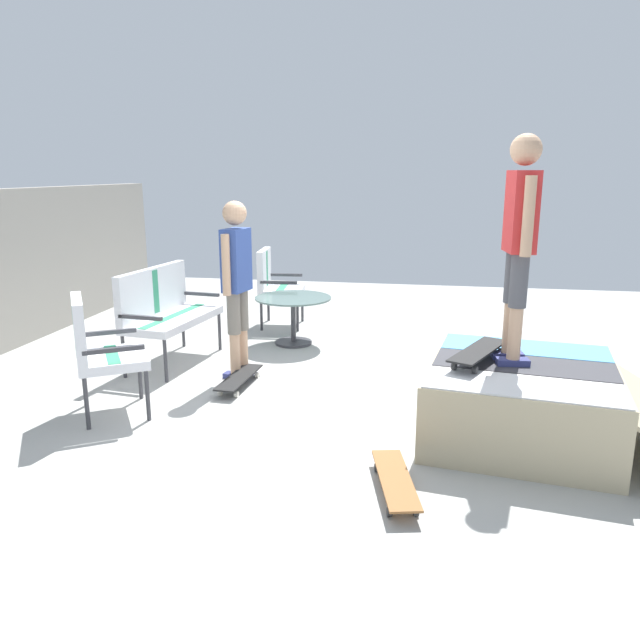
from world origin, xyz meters
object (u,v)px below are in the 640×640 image
at_px(patio_bench, 164,306).
at_px(skateboard_spare, 395,480).
at_px(skate_ramp, 525,401).
at_px(person_skater, 520,233).
at_px(person_watching, 237,276).
at_px(patio_table, 293,311).
at_px(skateboard_on_ramp, 479,352).
at_px(patio_chair_by_wall, 97,345).
at_px(patio_chair_near_house, 274,280).
at_px(skateboard_by_bench, 239,378).

bearing_deg(patio_bench, skateboard_spare, -132.08).
relative_size(skate_ramp, skateboard_spare, 2.82).
bearing_deg(person_skater, person_watching, 69.31).
relative_size(patio_table, skateboard_on_ramp, 1.11).
bearing_deg(person_skater, skateboard_on_ramp, 103.13).
distance_m(patio_chair_by_wall, person_skater, 3.46).
bearing_deg(patio_chair_near_house, skateboard_spare, -155.75).
bearing_deg(patio_chair_near_house, person_watching, -175.34).
distance_m(patio_chair_near_house, skateboard_by_bench, 2.44).
relative_size(person_skater, skateboard_on_ramp, 2.08).
bearing_deg(patio_table, person_skater, -134.70).
distance_m(patio_bench, person_skater, 3.74).
relative_size(patio_chair_by_wall, skateboard_spare, 1.24).
relative_size(patio_chair_near_house, skateboard_spare, 1.24).
xyz_separation_m(patio_bench, patio_chair_by_wall, (-1.49, -0.08, -0.00)).
relative_size(skateboard_by_bench, skateboard_on_ramp, 1.00).
distance_m(patio_chair_near_house, skateboard_spare, 4.53).
bearing_deg(skateboard_spare, patio_table, 23.11).
relative_size(skate_ramp, patio_chair_near_house, 2.28).
relative_size(patio_chair_by_wall, skateboard_on_ramp, 1.26).
relative_size(person_skater, skateboard_spare, 2.05).
xyz_separation_m(skateboard_by_bench, skateboard_spare, (-1.73, -1.59, 0.00)).
height_order(person_watching, skateboard_on_ramp, person_watching).
distance_m(skate_ramp, patio_chair_near_house, 4.14).
xyz_separation_m(patio_table, person_skater, (-2.18, -2.20, 1.16)).
bearing_deg(person_watching, skateboard_on_ramp, -113.95).
height_order(person_watching, skateboard_by_bench, person_watching).
bearing_deg(person_watching, skate_ramp, -110.82).
relative_size(person_watching, skateboard_by_bench, 2.14).
relative_size(patio_bench, person_skater, 0.77).
distance_m(patio_table, person_skater, 3.31).
bearing_deg(person_skater, skateboard_by_bench, 75.24).
xyz_separation_m(skate_ramp, patio_table, (2.24, 2.33, 0.12)).
bearing_deg(skateboard_spare, patio_chair_near_house, 24.25).
bearing_deg(skateboard_on_ramp, patio_bench, 67.62).
distance_m(skate_ramp, person_watching, 2.89).
distance_m(patio_bench, skateboard_on_ramp, 3.41).
height_order(patio_chair_by_wall, person_watching, person_watching).
distance_m(patio_chair_by_wall, skateboard_by_bench, 1.38).
relative_size(patio_chair_near_house, patio_table, 1.13).
bearing_deg(person_watching, patio_chair_near_house, 4.66).
bearing_deg(skate_ramp, person_watching, 69.18).
xyz_separation_m(skate_ramp, person_skater, (0.06, 0.13, 1.28)).
relative_size(skate_ramp, person_watching, 1.34).
distance_m(patio_chair_near_house, skateboard_on_ramp, 3.89).
height_order(patio_bench, patio_table, patio_bench).
relative_size(person_watching, skateboard_spare, 2.11).
relative_size(patio_table, person_skater, 0.53).
xyz_separation_m(person_watching, skateboard_by_bench, (-0.31, -0.09, -0.94)).
height_order(patio_table, person_skater, person_skater).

